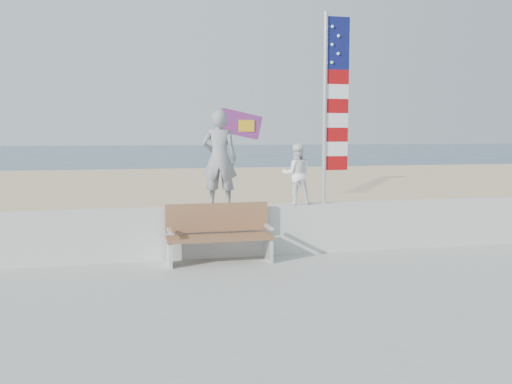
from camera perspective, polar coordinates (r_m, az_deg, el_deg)
ground at (r=8.14m, az=1.45°, el=-10.86°), size 220.00×220.00×0.00m
sand at (r=16.82m, az=-6.09°, el=-1.90°), size 90.00×40.00×0.08m
seawall at (r=9.89m, az=-1.39°, el=-4.06°), size 30.00×0.35×0.90m
adult at (r=9.67m, az=-3.88°, el=3.52°), size 0.72×0.57×1.72m
child at (r=10.01m, az=4.28°, el=1.89°), size 0.59×0.49×1.12m
bench at (r=9.35m, az=-3.93°, el=-4.30°), size 1.80×0.57×1.00m
flag at (r=10.22m, az=7.94°, el=9.52°), size 0.50×0.08×3.50m
parafoil_kite at (r=13.56m, az=-1.67°, el=7.15°), size 1.14×0.34×0.78m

